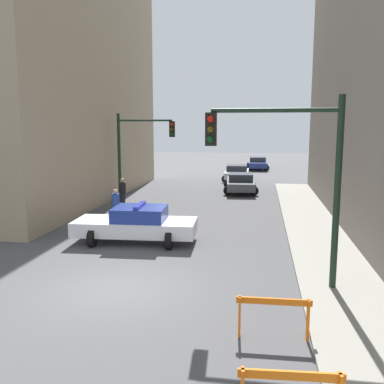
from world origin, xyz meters
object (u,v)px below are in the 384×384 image
(parked_car_near, at_px, (240,183))
(barrier_mid, at_px, (274,311))
(parked_car_mid, at_px, (237,173))
(parked_car_far, at_px, (258,163))
(pedestrian_crossing, at_px, (116,206))
(police_car, at_px, (136,224))
(pedestrian_corner, at_px, (123,193))
(traffic_light_far, at_px, (137,145))
(traffic_light_near, at_px, (293,163))

(parked_car_near, distance_m, barrier_mid, 20.15)
(parked_car_mid, relative_size, parked_car_far, 0.99)
(pedestrian_crossing, distance_m, barrier_mid, 11.79)
(police_car, relative_size, parked_car_near, 1.08)
(parked_car_far, xyz_separation_m, pedestrian_crossing, (-6.18, -25.86, 0.19))
(pedestrian_crossing, height_order, pedestrian_corner, same)
(police_car, height_order, barrier_mid, police_car)
(police_car, height_order, pedestrian_crossing, pedestrian_crossing)
(pedestrian_corner, bearing_deg, traffic_light_far, 22.33)
(pedestrian_corner, bearing_deg, parked_car_far, 12.16)
(barrier_mid, bearing_deg, traffic_light_far, 115.91)
(traffic_light_far, distance_m, pedestrian_corner, 3.24)
(parked_car_near, height_order, parked_car_far, same)
(traffic_light_near, relative_size, pedestrian_corner, 3.13)
(traffic_light_near, distance_m, barrier_mid, 4.17)
(traffic_light_near, bearing_deg, parked_car_mid, 96.76)
(pedestrian_crossing, xyz_separation_m, pedestrian_corner, (-0.95, 3.87, 0.00))
(traffic_light_near, xyz_separation_m, parked_car_near, (-2.18, 17.14, -2.86))
(pedestrian_crossing, bearing_deg, traffic_light_far, 113.13)
(police_car, xyz_separation_m, pedestrian_crossing, (-1.77, 2.68, 0.14))
(police_car, distance_m, parked_car_near, 13.60)
(traffic_light_near, bearing_deg, traffic_light_far, 122.66)
(traffic_light_near, relative_size, barrier_mid, 3.25)
(pedestrian_corner, distance_m, barrier_mid, 15.56)
(police_car, bearing_deg, traffic_light_far, 13.08)
(traffic_light_far, relative_size, pedestrian_crossing, 3.13)
(pedestrian_crossing, distance_m, pedestrian_corner, 3.98)
(police_car, bearing_deg, pedestrian_corner, 19.68)
(traffic_light_far, bearing_deg, parked_car_near, 38.24)
(traffic_light_far, height_order, pedestrian_corner, traffic_light_far)
(parked_car_near, xyz_separation_m, pedestrian_crossing, (-5.17, -10.48, 0.19))
(police_car, bearing_deg, pedestrian_crossing, 30.52)
(barrier_mid, bearing_deg, parked_car_mid, 94.89)
(traffic_light_near, distance_m, police_car, 7.41)
(pedestrian_corner, bearing_deg, police_car, -127.32)
(traffic_light_near, distance_m, traffic_light_far, 14.88)
(police_car, height_order, parked_car_mid, police_car)
(police_car, xyz_separation_m, barrier_mid, (5.07, -6.92, -0.11))
(traffic_light_far, xyz_separation_m, pedestrian_corner, (-0.27, -2.00, -2.54))
(parked_car_far, bearing_deg, pedestrian_crossing, -105.29)
(pedestrian_crossing, height_order, barrier_mid, pedestrian_crossing)
(parked_car_mid, xyz_separation_m, pedestrian_corner, (-5.55, -12.70, 0.19))
(parked_car_near, bearing_deg, traffic_light_far, -145.93)
(parked_car_far, relative_size, barrier_mid, 2.72)
(parked_car_far, height_order, pedestrian_crossing, pedestrian_crossing)
(traffic_light_far, height_order, parked_car_mid, traffic_light_far)
(police_car, height_order, parked_car_near, police_car)
(traffic_light_far, xyz_separation_m, pedestrian_crossing, (0.68, -5.87, -2.54))
(traffic_light_far, height_order, police_car, traffic_light_far)
(barrier_mid, bearing_deg, traffic_light_near, 80.07)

